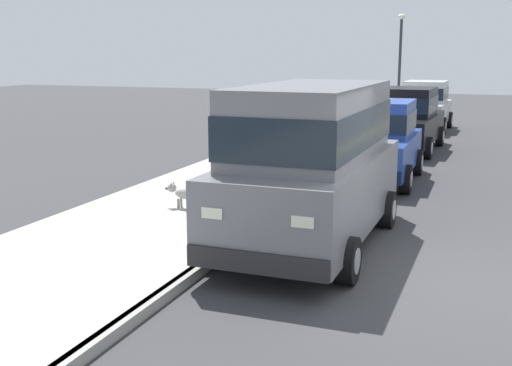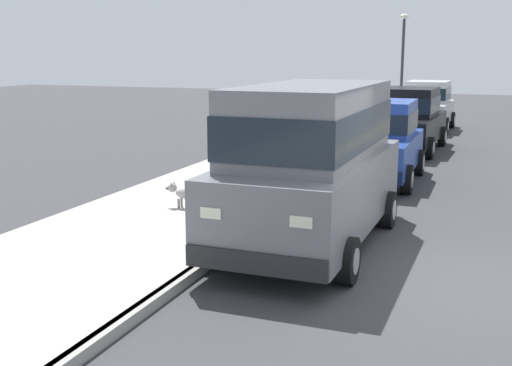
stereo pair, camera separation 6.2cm
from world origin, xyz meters
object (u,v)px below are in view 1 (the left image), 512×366
(car_grey_van, at_px, (312,158))
(dog_grey, at_px, (183,193))
(fire_hydrant, at_px, (297,166))
(car_silver_hatchback, at_px, (424,105))
(street_lamp, at_px, (400,54))
(car_blue_hatchback, at_px, (377,140))
(car_black_sedan, at_px, (406,118))

(car_grey_van, height_order, dog_grey, car_grey_van)
(car_grey_van, relative_size, fire_hydrant, 6.78)
(car_silver_hatchback, xyz_separation_m, fire_hydrant, (-1.50, -12.01, -0.50))
(dog_grey, xyz_separation_m, street_lamp, (1.33, 18.01, 2.48))
(car_blue_hatchback, bearing_deg, dog_grey, -121.19)
(car_black_sedan, relative_size, car_silver_hatchback, 1.21)
(dog_grey, bearing_deg, car_black_sedan, 74.06)
(car_grey_van, xyz_separation_m, car_blue_hatchback, (0.03, 5.56, -0.42))
(car_blue_hatchback, bearing_deg, car_black_sedan, 90.11)
(car_blue_hatchback, bearing_deg, fire_hydrant, -139.87)
(car_black_sedan, height_order, fire_hydrant, car_black_sedan)
(car_blue_hatchback, relative_size, car_silver_hatchback, 0.99)
(car_blue_hatchback, relative_size, fire_hydrant, 5.27)
(car_silver_hatchback, bearing_deg, car_grey_van, -89.95)
(car_black_sedan, relative_size, dog_grey, 6.18)
(car_blue_hatchback, height_order, fire_hydrant, car_blue_hatchback)
(car_blue_hatchback, xyz_separation_m, car_black_sedan, (-0.01, 5.09, 0.01))
(car_grey_van, distance_m, street_lamp, 19.10)
(car_grey_van, xyz_separation_m, car_silver_hatchback, (-0.01, 16.27, -0.42))
(car_silver_hatchback, height_order, fire_hydrant, car_silver_hatchback)
(car_blue_hatchback, height_order, car_silver_hatchback, same)
(car_black_sedan, bearing_deg, dog_grey, -105.94)
(street_lamp, bearing_deg, fire_hydrant, -90.39)
(fire_hydrant, bearing_deg, car_black_sedan, 76.50)
(car_grey_van, height_order, car_black_sedan, car_grey_van)
(car_blue_hatchback, xyz_separation_m, dog_grey, (-2.77, -4.57, -0.55))
(car_silver_hatchback, distance_m, dog_grey, 15.54)
(car_black_sedan, distance_m, fire_hydrant, 6.59)
(car_blue_hatchback, height_order, dog_grey, car_blue_hatchback)
(car_black_sedan, distance_m, dog_grey, 10.06)
(dog_grey, height_order, fire_hydrant, fire_hydrant)
(car_grey_van, height_order, car_silver_hatchback, car_grey_van)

